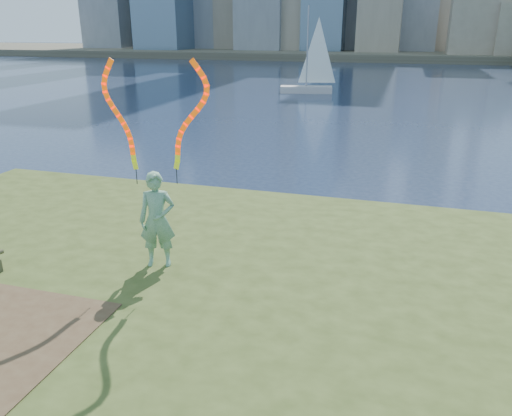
% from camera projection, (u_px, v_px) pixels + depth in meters
% --- Properties ---
extents(ground, '(320.00, 320.00, 0.00)m').
position_uv_depth(ground, '(196.00, 302.00, 10.11)').
color(ground, '#19253F').
rests_on(ground, ground).
extents(grassy_knoll, '(20.00, 18.00, 0.80)m').
position_uv_depth(grassy_knoll, '(139.00, 355.00, 7.92)').
color(grassy_knoll, '#354418').
rests_on(grassy_knoll, ground).
extents(far_shore, '(320.00, 40.00, 1.20)m').
position_uv_depth(far_shore, '(390.00, 53.00, 95.53)').
color(far_shore, '#484334').
rests_on(far_shore, ground).
extents(woman_with_ribbons, '(2.06, 0.80, 4.24)m').
position_uv_depth(woman_with_ribbons, '(156.00, 198.00, 9.47)').
color(woman_with_ribbons, '#17662F').
rests_on(woman_with_ribbons, grassy_knoll).
extents(sailboat, '(4.64, 2.21, 6.96)m').
position_uv_depth(sailboat, '(309.00, 78.00, 41.92)').
color(sailboat, beige).
rests_on(sailboat, ground).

